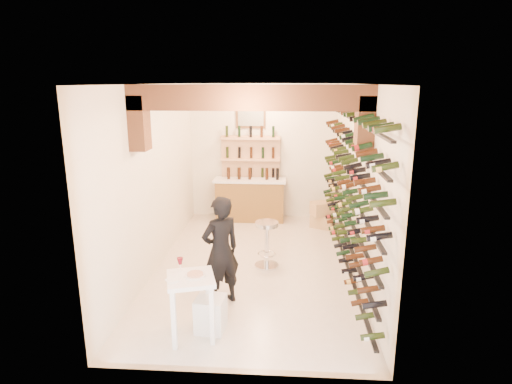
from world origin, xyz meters
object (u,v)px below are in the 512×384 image
wine_rack (344,184)px  white_stool (211,314)px  person (221,251)px  tasting_table (191,288)px  chrome_barstool (267,241)px  crate_lower (323,221)px  back_counter (250,198)px

wine_rack → white_stool: (-1.98, -2.12, -1.31)m
white_stool → person: 0.95m
tasting_table → chrome_barstool: bearing=52.7°
person → white_stool: bearing=49.1°
white_stool → person: person is taller
wine_rack → chrome_barstool: (-1.32, -0.03, -1.06)m
person → chrome_barstool: person is taller
white_stool → crate_lower: white_stool is taller
chrome_barstool → crate_lower: size_ratio=1.69×
wine_rack → white_stool: 3.18m
white_stool → crate_lower: bearing=66.9°
chrome_barstool → crate_lower: bearing=62.0°
white_stool → wine_rack: bearing=47.0°
tasting_table → crate_lower: bearing=49.1°
back_counter → chrome_barstool: back_counter is taller
chrome_barstool → person: bearing=-114.7°
tasting_table → chrome_barstool: (0.87, 2.26, -0.21)m
person → chrome_barstool: 1.52m
chrome_barstool → back_counter: bearing=100.9°
tasting_table → back_counter: bearing=69.6°
wine_rack → back_counter: 3.38m
tasting_table → white_stool: (0.21, 0.16, -0.46)m
back_counter → chrome_barstool: size_ratio=2.02×
chrome_barstool → crate_lower: chrome_barstool is taller
wine_rack → white_stool: size_ratio=12.20×
back_counter → crate_lower: (1.70, -0.45, -0.38)m
white_stool → back_counter: bearing=88.2°
tasting_table → person: 0.95m
tasting_table → crate_lower: tasting_table is taller
back_counter → white_stool: (-0.15, -4.77, -0.30)m
crate_lower → wine_rack: bearing=-86.6°
tasting_table → crate_lower: 4.97m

